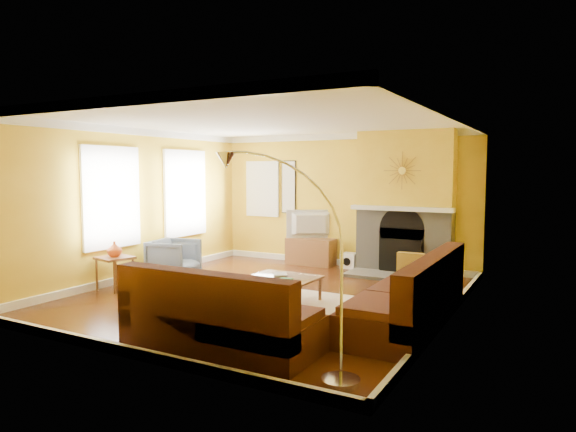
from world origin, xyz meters
The scene contains 27 objects.
floor centered at (0.00, 0.00, -0.01)m, with size 5.50×6.00×0.02m, color #572B12.
ceiling centered at (0.00, 0.00, 2.71)m, with size 5.50×6.00×0.02m, color white.
wall_back centered at (0.00, 3.01, 1.35)m, with size 5.50×0.02×2.70m, color yellow.
wall_front centered at (0.00, -3.01, 1.35)m, with size 5.50×0.02×2.70m, color yellow.
wall_left centered at (-2.76, 0.00, 1.35)m, with size 0.02×6.00×2.70m, color yellow.
wall_right centered at (2.76, 0.00, 1.35)m, with size 0.02×6.00×2.70m, color yellow.
baseboard centered at (0.00, 0.00, 0.06)m, with size 5.50×6.00×0.12m, color white, non-canonical shape.
crown_molding centered at (0.00, 0.00, 2.64)m, with size 5.50×6.00×0.12m, color white, non-canonical shape.
window_left_near centered at (-2.72, 1.30, 1.50)m, with size 0.06×1.22×1.72m, color white.
window_left_far centered at (-2.72, -0.60, 1.50)m, with size 0.06×1.22×1.72m, color white.
window_back centered at (-1.90, 2.96, 1.55)m, with size 0.82×0.06×1.22m, color white.
wall_art centered at (-1.25, 2.97, 1.60)m, with size 0.34×0.04×1.14m, color white.
fireplace centered at (1.35, 2.80, 1.35)m, with size 1.80×0.40×2.70m, color gray, non-canonical shape.
mantel centered at (1.35, 2.56, 1.25)m, with size 1.92×0.22×0.08m, color white.
hearth centered at (1.35, 2.25, 0.03)m, with size 1.80×0.70×0.06m, color gray.
sunburst centered at (1.35, 2.57, 1.95)m, with size 0.70×0.04×0.70m, color olive, non-canonical shape.
rug centered at (0.35, -0.30, 0.01)m, with size 2.40×1.80×0.02m, color beige.
sectional_sofa centered at (1.20, -0.85, 0.45)m, with size 3.10×3.70×0.90m, color #411D14, non-canonical shape.
coffee_table centered at (0.40, -0.35, 0.20)m, with size 1.00×1.00×0.40m, color white, non-canonical shape.
media_console centered at (-0.60, 2.75, 0.28)m, with size 1.00×0.45×0.55m, color brown.
tv centered at (-0.60, 2.75, 0.84)m, with size 1.02×0.13×0.59m, color black.
subwoofer centered at (0.25, 2.78, 0.15)m, with size 0.30×0.30×0.30m, color white.
armchair centered at (-2.20, 0.35, 0.35)m, with size 0.76×0.78×0.71m, color slate.
side_table centered at (-2.40, -0.85, 0.28)m, with size 0.50×0.50×0.55m, color brown, non-canonical shape.
vase centered at (-2.40, -0.85, 0.67)m, with size 0.24×0.24×0.25m, color #E25B1E.
book centered at (0.25, -0.25, 0.41)m, with size 0.20×0.27×0.03m, color white.
arc_lamp centered at (1.72, -2.55, 1.06)m, with size 1.35×0.36×2.12m, color silver, non-canonical shape.
Camera 1 is at (4.05, -6.75, 1.94)m, focal length 32.00 mm.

